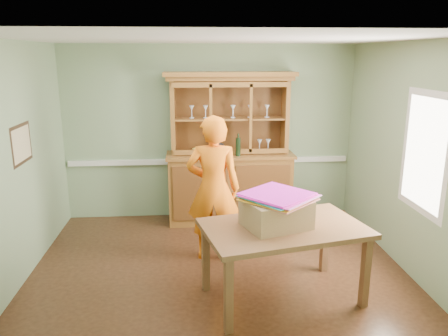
{
  "coord_description": "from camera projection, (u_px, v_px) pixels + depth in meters",
  "views": [
    {
      "loc": [
        -0.32,
        -4.75,
        2.54
      ],
      "look_at": [
        0.09,
        0.4,
        1.19
      ],
      "focal_mm": 35.0,
      "sensor_mm": 36.0,
      "label": 1
    }
  ],
  "objects": [
    {
      "name": "wall_front",
      "position": [
        238.0,
        234.0,
        2.98
      ],
      "size": [
        4.5,
        0.0,
        4.5
      ],
      "primitive_type": "plane",
      "rotation": [
        -1.57,
        0.0,
        0.0
      ],
      "color": "gray",
      "rests_on": "floor"
    },
    {
      "name": "ceiling",
      "position": [
        218.0,
        39.0,
        4.57
      ],
      "size": [
        4.5,
        4.5,
        0.0
      ],
      "primitive_type": "plane",
      "rotation": [
        3.14,
        0.0,
        0.0
      ],
      "color": "white",
      "rests_on": "wall_back"
    },
    {
      "name": "wall_right",
      "position": [
        411.0,
        160.0,
        5.08
      ],
      "size": [
        0.0,
        4.0,
        4.0
      ],
      "primitive_type": "plane",
      "rotation": [
        1.57,
        0.0,
        -1.57
      ],
      "color": "gray",
      "rests_on": "floor"
    },
    {
      "name": "wall_left",
      "position": [
        12.0,
        168.0,
        4.74
      ],
      "size": [
        0.0,
        4.0,
        4.0
      ],
      "primitive_type": "plane",
      "rotation": [
        1.57,
        0.0,
        1.57
      ],
      "color": "gray",
      "rests_on": "floor"
    },
    {
      "name": "wall_back",
      "position": [
        210.0,
        133.0,
        6.84
      ],
      "size": [
        4.5,
        0.0,
        4.5
      ],
      "primitive_type": "plane",
      "rotation": [
        1.57,
        0.0,
        0.0
      ],
      "color": "gray",
      "rests_on": "floor"
    },
    {
      "name": "kite_stack",
      "position": [
        279.0,
        197.0,
        4.42
      ],
      "size": [
        0.84,
        0.84,
        0.06
      ],
      "rotation": [
        0.0,
        0.0,
        0.75
      ],
      "color": "#E66F6D",
      "rests_on": "cardboard_box"
    },
    {
      "name": "dining_table",
      "position": [
        284.0,
        235.0,
        4.53
      ],
      "size": [
        1.82,
        1.33,
        0.82
      ],
      "rotation": [
        0.0,
        0.0,
        0.22
      ],
      "color": "brown",
      "rests_on": "floor"
    },
    {
      "name": "chair_rail",
      "position": [
        210.0,
        161.0,
        6.93
      ],
      "size": [
        4.41,
        0.05,
        0.08
      ],
      "primitive_type": "cube",
      "color": "silver",
      "rests_on": "wall_back"
    },
    {
      "name": "window_panel",
      "position": [
        424.0,
        153.0,
        4.76
      ],
      "size": [
        0.03,
        0.96,
        1.36
      ],
      "color": "silver",
      "rests_on": "wall_right"
    },
    {
      "name": "person",
      "position": [
        213.0,
        189.0,
        5.42
      ],
      "size": [
        0.71,
        0.51,
        1.84
      ],
      "primitive_type": "imported",
      "rotation": [
        0.0,
        0.0,
        3.04
      ],
      "color": "orange",
      "rests_on": "floor"
    },
    {
      "name": "framed_map",
      "position": [
        22.0,
        144.0,
        4.98
      ],
      "size": [
        0.03,
        0.6,
        0.46
      ],
      "color": "#322214",
      "rests_on": "wall_left"
    },
    {
      "name": "china_hutch",
      "position": [
        230.0,
        170.0,
        6.75
      ],
      "size": [
        1.95,
        0.64,
        2.29
      ],
      "color": "brown",
      "rests_on": "floor"
    },
    {
      "name": "floor",
      "position": [
        219.0,
        272.0,
        5.25
      ],
      "size": [
        4.5,
        4.5,
        0.0
      ],
      "primitive_type": "plane",
      "color": "#4E2D19",
      "rests_on": "ground"
    },
    {
      "name": "cardboard_box",
      "position": [
        276.0,
        213.0,
        4.46
      ],
      "size": [
        0.75,
        0.68,
        0.29
      ],
      "primitive_type": "cube",
      "rotation": [
        0.0,
        0.0,
        0.34
      ],
      "color": "#97774E",
      "rests_on": "dining_table"
    }
  ]
}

